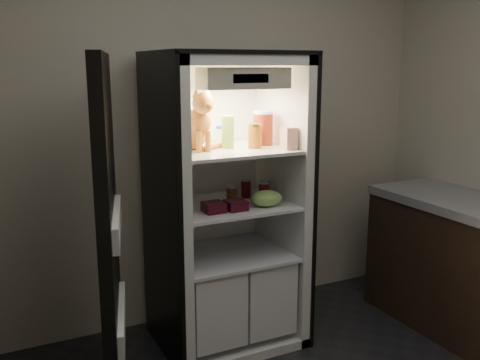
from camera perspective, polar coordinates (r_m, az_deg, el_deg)
The scene contains 16 objects.
room_shell at distance 2.15m, azimuth 14.03°, elevation 7.20°, with size 3.60×3.60×3.60m.
refrigerator at distance 3.46m, azimuth -1.67°, elevation -4.64°, with size 0.90×0.72×1.88m.
fridge_door at distance 2.74m, azimuth -13.70°, elevation -6.86°, with size 0.28×0.86×1.85m.
tabby_cat at distance 3.23m, azimuth -4.84°, elevation 5.72°, with size 0.33×0.37×0.38m.
parmesan_shaker at distance 3.29m, azimuth -1.30°, elevation 5.14°, with size 0.08×0.08×0.20m.
mayo_tub at distance 3.46m, azimuth -1.83°, elevation 4.81°, with size 0.09×0.09×0.12m.
salsa_jar at distance 3.29m, azimuth 1.60°, elevation 4.72°, with size 0.09×0.09×0.15m.
pepper_jar at distance 3.43m, azimuth 2.46°, elevation 5.55°, with size 0.13×0.13×0.22m.
cream_carton at distance 3.26m, azimuth 5.28°, elevation 4.44°, with size 0.08×0.08×0.13m, color white.
soda_can_a at distance 3.50m, azimuth 0.64°, elevation -0.95°, with size 0.06×0.06×0.12m.
soda_can_b at distance 3.51m, azimuth 2.69°, elevation -0.93°, with size 0.06×0.06×0.12m.
soda_can_c at distance 3.40m, azimuth 2.56°, elevation -1.31°, with size 0.07×0.07×0.12m.
condiment_jar at distance 3.42m, azimuth -0.88°, elevation -1.44°, with size 0.07×0.07×0.10m.
grape_bag at distance 3.29m, azimuth 2.87°, elevation -1.96°, with size 0.20×0.15×0.10m, color #83B755.
berry_box_left at distance 3.16m, azimuth -2.82°, elevation -2.92°, with size 0.12×0.12×0.06m, color #4E0D1E.
berry_box_right at distance 3.21m, azimuth -0.46°, elevation -2.70°, with size 0.12×0.12×0.06m, color #4E0D1E.
Camera 1 is at (-1.39, -1.63, 1.79)m, focal length 40.00 mm.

